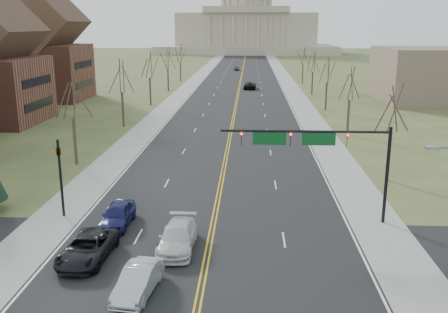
# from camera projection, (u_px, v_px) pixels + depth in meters

# --- Properties ---
(road) EXTENTS (20.00, 380.00, 0.01)m
(road) POSITION_uv_depth(u_px,v_px,m) (241.00, 81.00, 130.64)
(road) COLOR black
(road) RESTS_ON ground
(cross_road) EXTENTS (120.00, 14.00, 0.01)m
(cross_road) POSITION_uv_depth(u_px,v_px,m) (205.00, 265.00, 30.22)
(cross_road) COLOR black
(cross_road) RESTS_ON ground
(sidewalk_left) EXTENTS (4.00, 380.00, 0.03)m
(sidewalk_left) POSITION_uv_depth(u_px,v_px,m) (195.00, 80.00, 131.24)
(sidewalk_left) COLOR gray
(sidewalk_left) RESTS_ON ground
(sidewalk_right) EXTENTS (4.00, 380.00, 0.03)m
(sidewalk_right) POSITION_uv_depth(u_px,v_px,m) (286.00, 81.00, 130.02)
(sidewalk_right) COLOR gray
(sidewalk_right) RESTS_ON ground
(center_line) EXTENTS (0.42, 380.00, 0.01)m
(center_line) POSITION_uv_depth(u_px,v_px,m) (241.00, 81.00, 130.63)
(center_line) COLOR gold
(center_line) RESTS_ON road
(edge_line_left) EXTENTS (0.15, 380.00, 0.01)m
(edge_line_left) POSITION_uv_depth(u_px,v_px,m) (203.00, 80.00, 131.13)
(edge_line_left) COLOR silver
(edge_line_left) RESTS_ON road
(edge_line_right) EXTENTS (0.15, 380.00, 0.01)m
(edge_line_right) POSITION_uv_depth(u_px,v_px,m) (278.00, 81.00, 130.13)
(edge_line_right) COLOR silver
(edge_line_right) RESTS_ON road
(capitol) EXTENTS (90.00, 60.00, 50.00)m
(capitol) POSITION_uv_depth(u_px,v_px,m) (246.00, 25.00, 262.09)
(capitol) COLOR #BBAE9C
(capitol) RESTS_ON ground
(signal_mast) EXTENTS (12.12, 0.44, 7.20)m
(signal_mast) POSITION_uv_depth(u_px,v_px,m) (318.00, 146.00, 35.61)
(signal_mast) COLOR black
(signal_mast) RESTS_ON ground
(signal_left) EXTENTS (0.32, 0.36, 6.00)m
(signal_left) POSITION_uv_depth(u_px,v_px,m) (60.00, 169.00, 37.10)
(signal_left) COLOR black
(signal_left) RESTS_ON ground
(tree_r_0) EXTENTS (3.74, 3.74, 8.50)m
(tree_r_0) POSITION_uv_depth(u_px,v_px,m) (393.00, 111.00, 45.14)
(tree_r_0) COLOR #3D3124
(tree_r_0) RESTS_ON ground
(tree_l_0) EXTENTS (3.96, 3.96, 9.00)m
(tree_l_0) POSITION_uv_depth(u_px,v_px,m) (72.00, 98.00, 50.48)
(tree_l_0) COLOR #3D3124
(tree_l_0) RESTS_ON ground
(tree_r_1) EXTENTS (3.74, 3.74, 8.50)m
(tree_r_1) POSITION_uv_depth(u_px,v_px,m) (350.00, 85.00, 64.45)
(tree_r_1) COLOR #3D3124
(tree_r_1) RESTS_ON ground
(tree_l_1) EXTENTS (3.96, 3.96, 9.00)m
(tree_l_1) POSITION_uv_depth(u_px,v_px,m) (121.00, 78.00, 69.79)
(tree_l_1) COLOR #3D3124
(tree_l_1) RESTS_ON ground
(tree_r_2) EXTENTS (3.74, 3.74, 8.50)m
(tree_r_2) POSITION_uv_depth(u_px,v_px,m) (327.00, 72.00, 83.76)
(tree_r_2) COLOR #3D3124
(tree_r_2) RESTS_ON ground
(tree_l_2) EXTENTS (3.96, 3.96, 9.00)m
(tree_l_2) POSITION_uv_depth(u_px,v_px,m) (149.00, 66.00, 89.10)
(tree_l_2) COLOR #3D3124
(tree_l_2) RESTS_ON ground
(tree_r_3) EXTENTS (3.74, 3.74, 8.50)m
(tree_r_3) POSITION_uv_depth(u_px,v_px,m) (313.00, 63.00, 103.07)
(tree_r_3) COLOR #3D3124
(tree_r_3) RESTS_ON ground
(tree_l_3) EXTENTS (3.96, 3.96, 9.00)m
(tree_l_3) POSITION_uv_depth(u_px,v_px,m) (168.00, 59.00, 108.41)
(tree_l_3) COLOR #3D3124
(tree_l_3) RESTS_ON ground
(tree_r_4) EXTENTS (3.74, 3.74, 8.50)m
(tree_r_4) POSITION_uv_depth(u_px,v_px,m) (303.00, 57.00, 122.38)
(tree_r_4) COLOR #3D3124
(tree_r_4) RESTS_ON ground
(tree_l_4) EXTENTS (3.96, 3.96, 9.00)m
(tree_l_4) POSITION_uv_depth(u_px,v_px,m) (180.00, 54.00, 127.72)
(tree_l_4) COLOR #3D3124
(tree_l_4) RESTS_ON ground
(bldg_left_far) EXTENTS (17.10, 14.28, 23.25)m
(bldg_left_far) POSITION_uv_depth(u_px,v_px,m) (39.00, 50.00, 95.38)
(bldg_left_far) COLOR brown
(bldg_left_far) RESTS_ON ground
(bldg_right_mass) EXTENTS (25.00, 20.00, 10.00)m
(bldg_right_mass) POSITION_uv_depth(u_px,v_px,m) (448.00, 75.00, 94.50)
(bldg_right_mass) COLOR #736152
(bldg_right_mass) RESTS_ON ground
(car_sb_inner_lead) EXTENTS (2.16, 4.77, 1.52)m
(car_sb_inner_lead) POSITION_uv_depth(u_px,v_px,m) (138.00, 281.00, 26.86)
(car_sb_inner_lead) COLOR #B4B7BD
(car_sb_inner_lead) RESTS_ON road
(car_sb_outer_lead) EXTENTS (2.87, 5.71, 1.55)m
(car_sb_outer_lead) POSITION_uv_depth(u_px,v_px,m) (88.00, 248.00, 30.76)
(car_sb_outer_lead) COLOR black
(car_sb_outer_lead) RESTS_ON road
(car_sb_inner_second) EXTENTS (2.27, 5.48, 1.59)m
(car_sb_inner_second) POSITION_uv_depth(u_px,v_px,m) (178.00, 237.00, 32.26)
(car_sb_inner_second) COLOR silver
(car_sb_inner_second) RESTS_ON road
(car_sb_outer_second) EXTENTS (2.00, 4.85, 1.64)m
(car_sb_outer_second) POSITION_uv_depth(u_px,v_px,m) (117.00, 215.00, 36.04)
(car_sb_outer_second) COLOR #171951
(car_sb_outer_second) RESTS_ON road
(car_far_nb) EXTENTS (2.94, 5.82, 1.58)m
(car_far_nb) POSITION_uv_depth(u_px,v_px,m) (250.00, 85.00, 113.64)
(car_far_nb) COLOR black
(car_far_nb) RESTS_ON road
(car_far_sb) EXTENTS (1.87, 4.04, 1.34)m
(car_far_sb) POSITION_uv_depth(u_px,v_px,m) (237.00, 68.00, 160.11)
(car_far_sb) COLOR #47494E
(car_far_sb) RESTS_ON road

